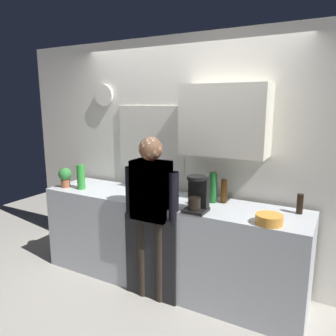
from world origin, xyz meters
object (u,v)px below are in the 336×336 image
Objects in this scene: bottle_amber_beer at (224,191)px; bottle_clear_soda at (81,177)px; coffee_maker at (197,195)px; bottle_green_wine at (213,188)px; dish_soap at (198,197)px; bottle_dark_sauce at (300,204)px; cup_yellow_cup at (151,199)px; mixing_bowl at (269,219)px; person_at_sink at (151,206)px; potted_plant at (65,176)px; person_guest at (151,206)px.

bottle_clear_soda reaches higher than bottle_amber_beer.
bottle_green_wine is (0.03, 0.31, 0.00)m from coffee_maker.
coffee_maker is 1.83× the size of dish_soap.
bottle_amber_beer is 0.82× the size of bottle_clear_soda.
bottle_dark_sauce is 1.00× the size of dish_soap.
cup_yellow_cup is at bearing -179.51° from coffee_maker.
mixing_bowl is at bearing -2.21° from bottle_clear_soda.
mixing_bowl is 0.14× the size of person_at_sink.
bottle_green_wine is at bearing 151.96° from mixing_bowl.
bottle_dark_sauce is 2.12× the size of cup_yellow_cup.
bottle_green_wine is 1.30× the size of potted_plant.
potted_plant is (-1.19, 0.04, 0.09)m from cup_yellow_cup.
bottle_green_wine is 1.73m from potted_plant.
bottle_clear_soda is 1.22× the size of potted_plant.
person_at_sink is at bearing -137.87° from bottle_green_wine.
coffee_maker is 0.21× the size of person_guest.
bottle_green_wine is 3.53× the size of cup_yellow_cup.
mixing_bowl is at bearing -1.30° from potted_plant.
bottle_amber_beer is 0.72m from cup_yellow_cup.
bottle_green_wine is 1.36× the size of mixing_bowl.
bottle_amber_beer reaches higher than bottle_dark_sauce.
person_guest reaches higher than dish_soap.
bottle_dark_sauce is 0.11× the size of person_guest.
coffee_maker is 0.38m from bottle_amber_beer.
dish_soap is 0.11× the size of person_guest.
person_guest is at bearing -139.98° from bottle_amber_beer.
bottle_green_wine reaches higher than bottle_clear_soda.
coffee_maker is 0.46m from person_at_sink.
person_at_sink reaches higher than mixing_bowl.
cup_yellow_cup is at bearing -1.96° from potted_plant.
person_guest is (-0.55, -0.46, -0.10)m from bottle_amber_beer.
bottle_amber_beer reaches higher than mixing_bowl.
dish_soap is at bearing -166.40° from bottle_dark_sauce.
cup_yellow_cup is (0.97, -0.07, -0.10)m from bottle_clear_soda.
bottle_green_wine is at bearing -153.10° from person_guest.
dish_soap is at bearing -121.07° from bottle_green_wine.
person_at_sink reaches higher than cup_yellow_cup.
person_guest is (-1.25, -0.47, -0.08)m from bottle_dark_sauce.
person_guest is (1.04, -0.17, -0.13)m from bottle_clear_soda.
mixing_bowl is (0.51, -0.38, -0.08)m from bottle_amber_beer.
potted_plant is 1.62m from dish_soap.
coffee_maker is 0.65m from mixing_bowl.
person_guest is at bearing -159.28° from bottle_dark_sauce.
bottle_dark_sauce is at bearing -174.51° from person_guest.
bottle_green_wine is at bearing 84.14° from coffee_maker.
bottle_amber_beer is 0.70m from bottle_dark_sauce.
bottle_dark_sauce is (0.79, 0.06, -0.06)m from bottle_green_wine.
dish_soap is 0.45m from person_guest.
bottle_clear_soda is at bearing 177.46° from coffee_maker.
cup_yellow_cup is 0.12m from person_guest.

